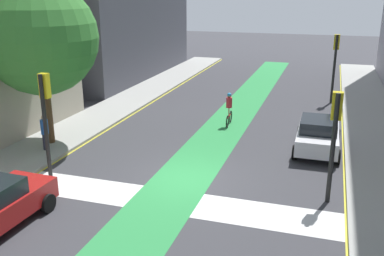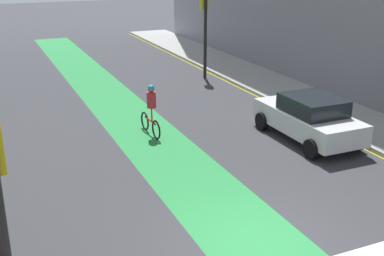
# 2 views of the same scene
# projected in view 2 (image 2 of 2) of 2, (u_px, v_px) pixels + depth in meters

# --- Properties ---
(ground_plane) EXTENTS (120.00, 120.00, 0.00)m
(ground_plane) POSITION_uv_depth(u_px,v_px,m) (261.00, 241.00, 10.96)
(ground_plane) COLOR #38383D
(bike_lane_paint) EXTENTS (2.40, 60.00, 0.01)m
(bike_lane_paint) POSITION_uv_depth(u_px,v_px,m) (255.00, 243.00, 10.90)
(bike_lane_paint) COLOR #2D8C47
(bike_lane_paint) RESTS_ON ground_plane
(traffic_signal_far_right) EXTENTS (0.35, 0.52, 4.41)m
(traffic_signal_far_right) POSITION_uv_depth(u_px,v_px,m) (204.00, 17.00, 24.32)
(traffic_signal_far_right) COLOR black
(traffic_signal_far_right) RESTS_ON ground_plane
(car_white_right_far) EXTENTS (2.03, 4.20, 1.57)m
(car_white_right_far) POSITION_uv_depth(u_px,v_px,m) (309.00, 118.00, 16.66)
(car_white_right_far) COLOR silver
(car_white_right_far) RESTS_ON ground_plane
(cyclist_in_lane) EXTENTS (0.32, 1.73, 1.86)m
(cyclist_in_lane) POSITION_uv_depth(u_px,v_px,m) (151.00, 109.00, 17.02)
(cyclist_in_lane) COLOR black
(cyclist_in_lane) RESTS_ON ground_plane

